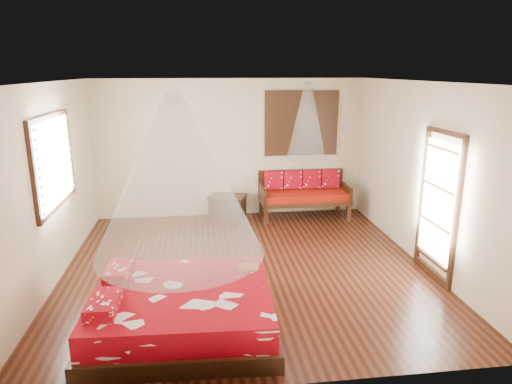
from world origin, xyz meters
TOP-DOWN VIEW (x-y plane):
  - room at (0.00, 0.00)m, footprint 5.54×5.54m
  - bed at (-0.93, -1.60)m, footprint 2.20×2.01m
  - daybed at (1.45, 2.38)m, footprint 1.80×0.80m
  - storage_chest at (-0.11, 2.45)m, footprint 0.84×0.73m
  - shutter_panel at (1.45, 2.72)m, footprint 1.52×0.06m
  - window_left at (-2.71, 0.20)m, footprint 0.10×1.74m
  - glazed_door at (2.72, -0.60)m, footprint 0.08×1.02m
  - wine_tray at (-0.09, -1.11)m, footprint 0.27×0.27m
  - mosquito_net_main at (-0.91, -1.60)m, footprint 1.89×1.89m
  - mosquito_net_daybed at (1.45, 2.25)m, footprint 0.77×0.77m

SIDE VIEW (x-z plane):
  - storage_chest at x=-0.11m, z-range 0.00..0.49m
  - bed at x=-0.93m, z-range -0.07..0.57m
  - daybed at x=1.45m, z-range 0.05..1.00m
  - wine_tray at x=-0.09m, z-range 0.45..0.66m
  - glazed_door at x=2.72m, z-range -0.01..2.15m
  - room at x=0.00m, z-range -0.02..2.82m
  - window_left at x=-2.71m, z-range 1.03..2.37m
  - mosquito_net_main at x=-0.91m, z-range 0.95..2.75m
  - shutter_panel at x=1.45m, z-range 1.24..2.56m
  - mosquito_net_daybed at x=1.45m, z-range 1.25..2.75m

